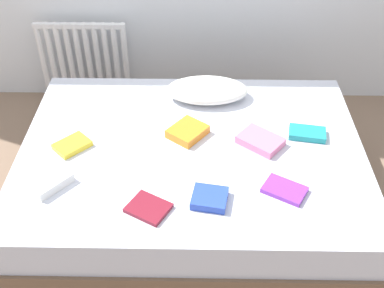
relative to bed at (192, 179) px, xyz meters
The scene contains 12 objects.
ground_plane 0.25m from the bed, ahead, with size 8.00×8.00×0.00m, color #7F6651.
bed is the anchor object (origin of this frame).
radiator 1.49m from the bed, 125.74° to the left, with size 0.69×0.04×0.56m.
pillow 0.60m from the bed, 80.02° to the left, with size 0.52×0.30×0.12m, color white.
textbook_yellow 0.73m from the bed, behind, with size 0.19×0.14×0.03m, color yellow.
textbook_teal 0.74m from the bed, ahead, with size 0.21×0.12×0.04m, color teal.
textbook_maroon 0.59m from the bed, 112.89° to the right, with size 0.20×0.16×0.02m, color maroon.
textbook_purple 0.65m from the bed, 36.07° to the right, with size 0.21×0.14×0.03m, color purple.
textbook_blue 0.52m from the bed, 77.26° to the right, with size 0.17×0.16×0.04m, color #2847B7.
textbook_orange 0.30m from the bed, 104.05° to the left, with size 0.21×0.18×0.05m, color orange.
textbook_white 0.85m from the bed, 155.66° to the right, with size 0.21×0.13×0.05m, color white.
textbook_pink 0.48m from the bed, ahead, with size 0.24×0.17×0.05m, color pink.
Camera 1 is at (0.04, -2.12, 2.27)m, focal length 45.26 mm.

